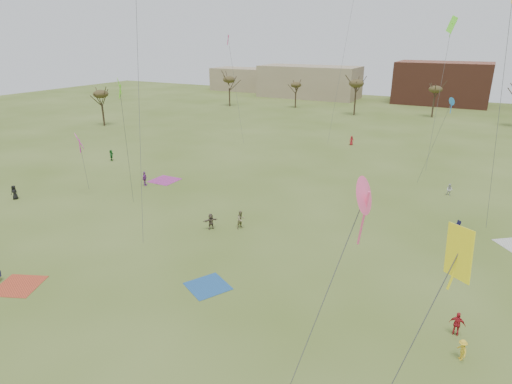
% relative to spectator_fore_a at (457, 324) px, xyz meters
% --- Properties ---
extents(ground, '(260.00, 260.00, 0.00)m').
position_rel_spectator_fore_a_xyz_m(ground, '(-18.05, -6.77, -0.87)').
color(ground, '#435A1C').
rests_on(ground, ground).
extents(spectator_fore_a, '(1.04, 0.50, 1.73)m').
position_rel_spectator_fore_a_xyz_m(spectator_fore_a, '(0.00, 0.00, 0.00)').
color(spectator_fore_a, '#B41E29').
rests_on(spectator_fore_a, ground).
extents(spectator_fore_b, '(1.04, 1.16, 1.95)m').
position_rel_spectator_fore_a_xyz_m(spectator_fore_b, '(-21.34, 8.05, 0.11)').
color(spectator_fore_b, '#91895C').
rests_on(spectator_fore_b, ground).
extents(spectator_fore_c, '(1.35, 1.56, 1.70)m').
position_rel_spectator_fore_a_xyz_m(spectator_fore_c, '(-24.01, 6.40, -0.02)').
color(spectator_fore_c, brown).
rests_on(spectator_fore_c, ground).
extents(flyer_mid_a, '(1.01, 0.83, 1.78)m').
position_rel_spectator_fore_a_xyz_m(flyer_mid_a, '(-50.28, 2.31, 0.02)').
color(flyer_mid_a, black).
rests_on(flyer_mid_a, ground).
extents(flyer_mid_b, '(0.91, 1.06, 1.43)m').
position_rel_spectator_fore_a_xyz_m(flyer_mid_b, '(0.46, -2.41, -0.15)').
color(flyer_mid_b, gold).
rests_on(flyer_mid_b, ground).
extents(spectator_mid_d, '(0.81, 1.24, 1.96)m').
position_rel_spectator_fore_a_xyz_m(spectator_mid_d, '(-39.62, 13.82, 0.11)').
color(spectator_mid_d, purple).
rests_on(spectator_mid_d, ground).
extents(spectator_mid_e, '(0.80, 0.67, 1.51)m').
position_rel_spectator_fore_a_xyz_m(spectator_mid_e, '(-2.98, 28.96, -0.11)').
color(spectator_mid_e, silver).
rests_on(spectator_mid_e, ground).
extents(flyer_far_a, '(1.42, 1.61, 1.77)m').
position_rel_spectator_fore_a_xyz_m(flyer_far_a, '(-52.91, 20.81, 0.02)').
color(flyer_far_a, '#26722C').
rests_on(flyer_far_a, ground).
extents(flyer_far_b, '(0.98, 0.87, 1.70)m').
position_rel_spectator_fore_a_xyz_m(flyer_far_b, '(-21.55, 49.48, -0.02)').
color(flyer_far_b, '#A41C23').
rests_on(flyer_far_b, ground).
extents(blanket_red, '(4.28, 4.28, 0.03)m').
position_rel_spectator_fore_a_xyz_m(blanket_red, '(-31.67, -10.05, -0.86)').
color(blanket_red, '#BA4025').
rests_on(blanket_red, ground).
extents(blanket_blue, '(4.12, 4.12, 0.03)m').
position_rel_spectator_fore_a_xyz_m(blanket_blue, '(-18.13, -2.91, -0.86)').
color(blanket_blue, '#225695').
rests_on(blanket_blue, ground).
extents(blanket_plum, '(3.59, 3.59, 0.03)m').
position_rel_spectator_fore_a_xyz_m(blanket_plum, '(-38.70, 16.75, -0.86)').
color(blanket_plum, '#A6338A').
rests_on(blanket_plum, ground).
extents(camp_chair_right, '(0.74, 0.74, 0.87)m').
position_rel_spectator_fore_a_xyz_m(camp_chair_right, '(-1.31, 18.60, -0.61)').
color(camp_chair_right, '#141233').
rests_on(camp_chair_right, ground).
extents(kites_aloft, '(53.91, 63.88, 27.30)m').
position_rel_spectator_fore_a_xyz_m(kites_aloft, '(-21.63, 19.02, 21.19)').
color(kites_aloft, '#E74B1B').
rests_on(kites_aloft, ground).
extents(tree_line, '(117.44, 49.32, 8.91)m').
position_rel_spectator_fore_a_xyz_m(tree_line, '(-20.90, 72.35, 6.22)').
color(tree_line, '#3A2B1E').
rests_on(tree_line, ground).
extents(building_tan, '(32.00, 14.00, 10.00)m').
position_rel_spectator_fore_a_xyz_m(building_tan, '(-53.05, 108.23, 4.13)').
color(building_tan, '#937F60').
rests_on(building_tan, ground).
extents(building_brick, '(26.00, 16.00, 12.00)m').
position_rel_spectator_fore_a_xyz_m(building_brick, '(-13.05, 113.23, 5.13)').
color(building_brick, brown).
rests_on(building_brick, ground).
extents(building_tan_west, '(20.00, 12.00, 8.00)m').
position_rel_spectator_fore_a_xyz_m(building_tan_west, '(-83.05, 115.23, 3.13)').
color(building_tan_west, '#937F60').
rests_on(building_tan_west, ground).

